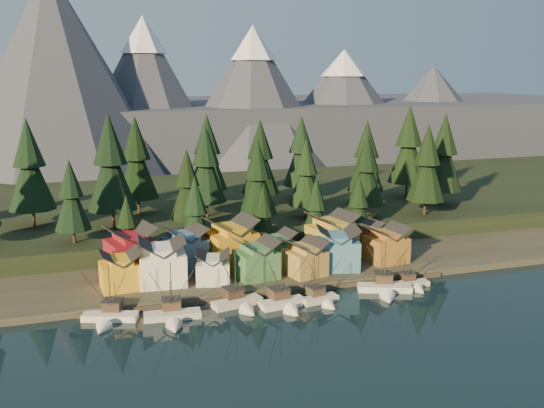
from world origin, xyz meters
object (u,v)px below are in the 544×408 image
object	(u,v)px
house_front_1	(162,260)
house_back_0	(131,249)
boat_5	(386,283)
boat_2	(240,296)
boat_6	(413,279)
boat_1	(173,310)
boat_3	(285,296)
boat_4	(322,293)
boat_0	(108,311)
house_front_0	(121,269)
house_back_1	(185,247)

from	to	relation	value
house_front_1	house_back_0	world-z (taller)	house_back_0
boat_5	house_back_0	bearing A→B (deg)	173.58
boat_2	boat_6	xyz separation A→B (m)	(39.02, -0.49, -0.50)
boat_1	boat_2	xyz separation A→B (m)	(13.78, 2.58, 0.13)
house_back_0	boat_5	bearing A→B (deg)	-41.89
boat_1	boat_3	distance (m)	22.27
boat_4	house_front_1	bearing A→B (deg)	138.49
boat_5	boat_3	bearing A→B (deg)	-156.10
boat_3	house_back_0	distance (m)	38.79
boat_0	house_front_0	size ratio (longest dim) A/B	1.37
boat_2	boat_6	world-z (taller)	boat_2
boat_0	house_front_1	size ratio (longest dim) A/B	1.18
house_back_0	boat_2	bearing A→B (deg)	-66.64
boat_3	boat_4	bearing A→B (deg)	-6.78
boat_0	boat_6	size ratio (longest dim) A/B	1.22
boat_0	boat_2	xyz separation A→B (m)	(25.45, -0.56, 0.12)
boat_1	boat_6	world-z (taller)	boat_1
house_back_1	boat_0	bearing A→B (deg)	-141.31
boat_2	boat_5	xyz separation A→B (m)	(31.64, -1.77, -0.04)
house_front_1	boat_3	bearing A→B (deg)	-35.66
boat_1	boat_2	bearing A→B (deg)	15.33
boat_2	house_back_0	distance (m)	30.90
boat_2	boat_3	world-z (taller)	boat_3
house_front_0	house_back_1	xyz separation A→B (m)	(15.07, 8.88, 0.92)
boat_1	boat_4	bearing A→B (deg)	3.89
boat_0	boat_2	world-z (taller)	boat_2
boat_0	boat_5	world-z (taller)	boat_5
boat_2	boat_5	size ratio (longest dim) A/B	0.97
boat_1	boat_5	bearing A→B (deg)	5.75
boat_0	boat_1	bearing A→B (deg)	4.01
boat_3	house_back_0	size ratio (longest dim) A/B	1.06
boat_0	house_back_1	world-z (taller)	house_back_1
boat_3	boat_2	bearing A→B (deg)	152.29
boat_1	house_back_1	distance (m)	27.13
boat_0	boat_5	size ratio (longest dim) A/B	0.94
house_front_1	house_back_1	xyz separation A→B (m)	(6.36, 8.73, -0.04)
boat_0	boat_6	world-z (taller)	boat_0
boat_0	house_front_1	xyz separation A→B (m)	(12.27, 13.97, 4.50)
boat_5	house_back_0	xyz separation A→B (m)	(-50.55, 25.73, 4.83)
boat_3	boat_4	xyz separation A→B (m)	(7.99, 0.10, -0.40)
boat_1	house_back_1	bearing A→B (deg)	79.65
boat_3	boat_0	bearing A→B (deg)	166.31
boat_3	house_back_0	world-z (taller)	house_back_0
boat_6	house_front_0	distance (m)	62.83
boat_5	house_front_1	bearing A→B (deg)	-179.43
boat_1	boat_6	xyz separation A→B (m)	(52.80, 2.09, -0.37)
boat_1	boat_5	size ratio (longest dim) A/B	0.95
boat_0	boat_3	world-z (taller)	boat_3
boat_5	house_front_1	size ratio (longest dim) A/B	1.25
boat_6	house_front_1	distance (m)	54.54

